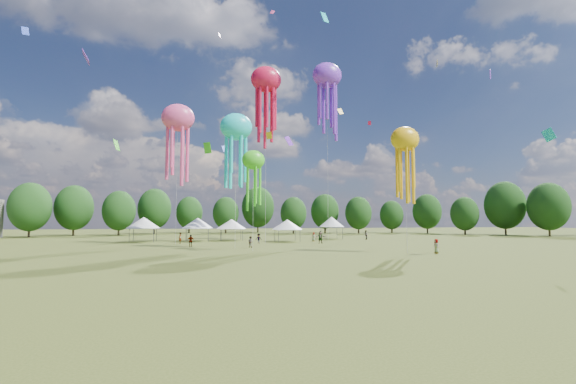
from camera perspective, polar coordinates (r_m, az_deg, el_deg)
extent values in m
plane|color=#384416|center=(18.60, 22.37, -15.63)|extent=(300.00, 300.00, 0.00)
imported|color=gray|center=(53.46, -5.53, -7.29)|extent=(0.94, 0.93, 1.53)
imported|color=gray|center=(69.11, 3.77, -6.54)|extent=(0.71, 0.88, 1.56)
imported|color=gray|center=(75.98, 11.31, -6.17)|extent=(0.74, 0.91, 1.75)
imported|color=gray|center=(62.76, -4.31, -6.81)|extent=(1.06, 0.69, 1.55)
imported|color=gray|center=(56.43, -14.06, -6.93)|extent=(1.06, 0.62, 1.70)
imported|color=gray|center=(63.14, 4.77, -6.61)|extent=(1.84, 0.76, 1.93)
imported|color=gray|center=(64.20, -15.51, -6.52)|extent=(0.43, 0.64, 1.74)
imported|color=gray|center=(47.68, 20.88, -7.41)|extent=(0.51, 0.78, 1.60)
cylinder|color=#47474C|center=(70.13, -22.21, -5.95)|extent=(0.08, 0.08, 2.23)
cylinder|color=#47474C|center=(73.94, -21.67, -5.85)|extent=(0.08, 0.08, 2.23)
cylinder|color=#47474C|center=(69.56, -19.06, -6.04)|extent=(0.08, 0.08, 2.23)
cylinder|color=#47474C|center=(73.39, -18.68, -5.94)|extent=(0.08, 0.08, 2.23)
cube|color=white|center=(71.69, -20.38, -5.02)|extent=(4.26, 4.26, 0.10)
cone|color=white|center=(71.68, -20.36, -4.21)|extent=(5.54, 5.54, 1.91)
cylinder|color=#47474C|center=(69.47, -14.71, -6.16)|extent=(0.08, 0.08, 2.17)
cylinder|color=#47474C|center=(73.24, -14.56, -6.05)|extent=(0.08, 0.08, 2.17)
cylinder|color=#47474C|center=(69.39, -11.57, -6.21)|extent=(0.08, 0.08, 2.17)
cylinder|color=#47474C|center=(73.17, -11.59, -6.09)|extent=(0.08, 0.08, 2.17)
cube|color=white|center=(71.26, -13.09, -5.22)|extent=(4.18, 4.18, 0.10)
cone|color=white|center=(71.24, -13.08, -4.43)|extent=(5.43, 5.43, 1.86)
cylinder|color=#47474C|center=(70.47, -9.73, -6.26)|extent=(0.08, 0.08, 2.03)
cylinder|color=#47474C|center=(74.25, -9.84, -6.14)|extent=(0.08, 0.08, 2.03)
cylinder|color=#47474C|center=(70.72, -6.65, -6.28)|extent=(0.08, 0.08, 2.03)
cylinder|color=#47474C|center=(74.49, -6.92, -6.16)|extent=(0.08, 0.08, 2.03)
cube|color=white|center=(72.43, -8.28, -5.37)|extent=(4.19, 4.19, 0.10)
cone|color=white|center=(72.41, -8.27, -4.64)|extent=(5.44, 5.44, 1.74)
cylinder|color=#47474C|center=(65.64, -1.38, -6.50)|extent=(0.08, 0.08, 2.00)
cylinder|color=#47474C|center=(69.28, -1.94, -6.37)|extent=(0.08, 0.08, 2.00)
cylinder|color=#47474C|center=(66.42, 1.78, -6.47)|extent=(0.08, 0.08, 2.00)
cylinder|color=#47474C|center=(70.01, 1.06, -6.34)|extent=(0.08, 0.08, 2.00)
cube|color=white|center=(67.78, -0.12, -5.53)|extent=(4.09, 4.09, 0.10)
cone|color=white|center=(67.76, -0.12, -4.77)|extent=(5.32, 5.32, 1.71)
cylinder|color=#47474C|center=(75.22, 5.58, -6.05)|extent=(0.08, 0.08, 2.29)
cylinder|color=#47474C|center=(78.42, 4.84, -5.97)|extent=(0.08, 0.08, 2.29)
cylinder|color=#47474C|center=(76.29, 7.99, -6.00)|extent=(0.08, 0.08, 2.29)
cylinder|color=#47474C|center=(79.44, 7.17, -5.93)|extent=(0.08, 0.08, 2.29)
cube|color=white|center=(77.29, 6.39, -5.10)|extent=(3.75, 3.75, 0.10)
cone|color=white|center=(77.28, 6.38, -4.34)|extent=(4.87, 4.87, 1.97)
ellipsoid|color=#1BDEE8|center=(53.61, -7.59, 9.43)|extent=(4.32, 3.02, 3.67)
cylinder|color=beige|center=(52.32, -7.67, 0.73)|extent=(0.03, 0.03, 16.28)
ellipsoid|color=red|center=(66.51, -3.23, 16.12)|extent=(5.03, 3.52, 4.28)
cylinder|color=beige|center=(63.17, -3.27, 4.66)|extent=(0.03, 0.03, 26.73)
ellipsoid|color=#F5B00F|center=(47.44, 16.72, 7.42)|extent=(3.42, 2.39, 2.90)
cylinder|color=beige|center=(46.61, 16.89, -0.50)|extent=(0.03, 0.03, 13.11)
ellipsoid|color=#F7498C|center=(64.62, -15.78, 10.41)|extent=(5.09, 3.56, 4.33)
cylinder|color=beige|center=(62.92, -15.95, 1.65)|extent=(0.03, 0.03, 19.77)
ellipsoid|color=#47E125|center=(48.46, -5.09, 4.69)|extent=(2.84, 1.99, 2.41)
cylinder|color=beige|center=(47.93, -5.13, -1.92)|extent=(0.03, 0.03, 11.16)
ellipsoid|color=#8030D9|center=(73.69, 5.73, 16.62)|extent=(5.37, 3.76, 4.57)
cylinder|color=beige|center=(69.86, 5.82, 5.11)|extent=(0.03, 0.03, 29.78)
cube|color=#8030D9|center=(76.22, 0.12, 7.47)|extent=(2.04, 1.38, 2.16)
cube|color=red|center=(90.61, 11.83, 9.84)|extent=(0.72, 0.39, 0.88)
cube|color=yellow|center=(63.51, -2.78, 8.26)|extent=(1.05, 0.58, 1.19)
cube|color=#F7498C|center=(84.16, -9.98, 21.66)|extent=(0.55, 0.70, 0.87)
cube|color=#8030D9|center=(61.95, 27.47, 15.02)|extent=(1.00, 1.03, 1.57)
cube|color=#47E125|center=(88.66, -11.70, 6.33)|extent=(1.88, 1.72, 2.41)
cube|color=blue|center=(60.53, -34.04, 18.94)|extent=(0.83, 0.47, 1.10)
cube|color=#1BDEE8|center=(67.42, 5.39, 24.08)|extent=(1.60, 0.97, 1.87)
cube|color=#8030D9|center=(83.72, 17.50, 7.75)|extent=(1.27, 1.79, 2.32)
cube|color=#F5B00F|center=(81.71, 7.66, 11.61)|extent=(1.43, 0.76, 1.48)
cube|color=yellow|center=(63.55, 20.95, 17.14)|extent=(0.39, 0.70, 0.92)
cube|color=#47E125|center=(82.84, -23.78, 6.31)|extent=(1.13, 1.97, 2.21)
cube|color=blue|center=(73.46, -9.21, 6.26)|extent=(1.28, 0.89, 1.31)
cube|color=#1BDEE8|center=(57.38, 33.84, 6.96)|extent=(0.80, 1.46, 1.82)
cube|color=#F7498C|center=(81.83, -2.30, 24.80)|extent=(1.05, 0.62, 1.03)
cube|color=#8030D9|center=(43.13, -27.46, 17.09)|extent=(0.86, 1.01, 1.29)
cylinder|color=#38281C|center=(100.39, -33.66, -4.58)|extent=(0.44, 0.44, 3.36)
ellipsoid|color=#1A3E14|center=(100.41, -33.55, -1.82)|extent=(8.40, 8.40, 10.51)
cylinder|color=#38281C|center=(105.15, -28.88, -4.68)|extent=(0.44, 0.44, 3.41)
ellipsoid|color=#1A3E14|center=(105.17, -28.79, -2.01)|extent=(8.53, 8.53, 10.66)
cylinder|color=#38281C|center=(102.22, -23.53, -4.98)|extent=(0.44, 0.44, 3.07)
ellipsoid|color=#1A3E14|center=(102.22, -23.46, -2.51)|extent=(7.66, 7.66, 9.58)
cylinder|color=#38281C|center=(109.28, -18.99, -4.91)|extent=(0.44, 0.44, 3.43)
ellipsoid|color=#1A3E14|center=(109.30, -18.93, -2.33)|extent=(8.58, 8.58, 10.73)
cylinder|color=#38281C|center=(114.18, -14.27, -5.08)|extent=(0.44, 0.44, 2.95)
ellipsoid|color=#1A3E14|center=(114.17, -14.23, -2.96)|extent=(7.37, 7.37, 9.21)
cylinder|color=#38281C|center=(110.33, -9.10, -5.21)|extent=(0.44, 0.44, 2.89)
ellipsoid|color=#1A3E14|center=(110.31, -9.08, -3.05)|extent=(7.23, 7.23, 9.04)
cylinder|color=#38281C|center=(115.60, -4.43, -4.96)|extent=(0.44, 0.44, 3.84)
ellipsoid|color=#1A3E14|center=(115.64, -4.41, -2.22)|extent=(9.60, 9.60, 11.99)
cylinder|color=#38281C|center=(106.17, 0.81, -5.32)|extent=(0.44, 0.44, 2.84)
ellipsoid|color=#1A3E14|center=(106.16, 0.80, -3.12)|extent=(7.11, 7.11, 8.89)
cylinder|color=#38281C|center=(111.20, 5.43, -5.16)|extent=(0.44, 0.44, 3.16)
ellipsoid|color=#1A3E14|center=(111.20, 5.42, -2.82)|extent=(7.91, 7.91, 9.88)
cylinder|color=#38281C|center=(108.41, 10.28, -5.22)|extent=(0.44, 0.44, 2.88)
ellipsoid|color=#1A3E14|center=(108.40, 10.25, -3.03)|extent=(7.21, 7.21, 9.01)
cylinder|color=#38281C|center=(114.68, 14.94, -5.14)|extent=(0.44, 0.44, 2.63)
ellipsoid|color=#1A3E14|center=(114.66, 14.91, -3.26)|extent=(6.57, 6.57, 8.22)
cylinder|color=#38281C|center=(115.99, 19.71, -4.91)|extent=(0.44, 0.44, 3.13)
ellipsoid|color=#1A3E14|center=(115.99, 19.66, -2.69)|extent=(7.81, 7.81, 9.77)
cylinder|color=#38281C|center=(107.84, 24.47, -4.98)|extent=(0.44, 0.44, 2.72)
ellipsoid|color=#1A3E14|center=(107.82, 24.41, -2.90)|extent=(6.80, 6.80, 8.50)
cylinder|color=#38281C|center=(111.40, 29.22, -4.50)|extent=(0.44, 0.44, 3.81)
ellipsoid|color=#1A3E14|center=(111.44, 29.12, -1.69)|extent=(9.52, 9.52, 11.90)
cylinder|color=#38281C|center=(107.24, 33.90, -4.45)|extent=(0.44, 0.44, 3.51)
ellipsoid|color=#1A3E14|center=(107.26, 33.79, -1.76)|extent=(8.78, 8.78, 10.97)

